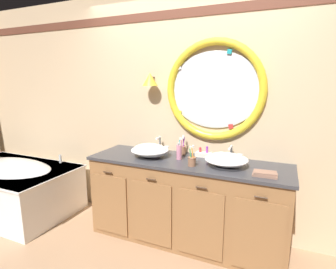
{
  "coord_description": "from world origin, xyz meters",
  "views": [
    {
      "loc": [
        0.92,
        -2.15,
        1.65
      ],
      "look_at": [
        -0.13,
        0.25,
        1.12
      ],
      "focal_mm": 28.44,
      "sensor_mm": 36.0,
      "label": 1
    }
  ],
  "objects_px": {
    "toothbrush_holder_right": "(192,161)",
    "folded_hand_towel": "(265,174)",
    "bathtub": "(11,185)",
    "toothbrush_holder_left": "(182,150)",
    "sink_basin_left": "(150,150)",
    "sink_basin_right": "(226,160)",
    "soap_dispenser": "(179,152)",
    "toiletry_basket": "(204,154)"
  },
  "relations": [
    {
      "from": "toothbrush_holder_right",
      "to": "folded_hand_towel",
      "type": "bearing_deg",
      "value": -0.87
    },
    {
      "from": "bathtub",
      "to": "toothbrush_holder_left",
      "type": "height_order",
      "value": "toothbrush_holder_left"
    },
    {
      "from": "sink_basin_left",
      "to": "toothbrush_holder_left",
      "type": "height_order",
      "value": "toothbrush_holder_left"
    },
    {
      "from": "bathtub",
      "to": "folded_hand_towel",
      "type": "height_order",
      "value": "folded_hand_towel"
    },
    {
      "from": "sink_basin_right",
      "to": "folded_hand_towel",
      "type": "distance_m",
      "value": 0.38
    },
    {
      "from": "sink_basin_right",
      "to": "toothbrush_holder_left",
      "type": "xyz_separation_m",
      "value": [
        -0.51,
        0.21,
        -0.01
      ]
    },
    {
      "from": "sink_basin_left",
      "to": "toothbrush_holder_left",
      "type": "bearing_deg",
      "value": 36.06
    },
    {
      "from": "toothbrush_holder_left",
      "to": "folded_hand_towel",
      "type": "xyz_separation_m",
      "value": [
        0.86,
        -0.33,
        -0.04
      ]
    },
    {
      "from": "sink_basin_right",
      "to": "toothbrush_holder_right",
      "type": "bearing_deg",
      "value": -158.09
    },
    {
      "from": "soap_dispenser",
      "to": "toiletry_basket",
      "type": "distance_m",
      "value": 0.28
    },
    {
      "from": "soap_dispenser",
      "to": "toothbrush_holder_left",
      "type": "bearing_deg",
      "value": 100.09
    },
    {
      "from": "sink_basin_right",
      "to": "soap_dispenser",
      "type": "bearing_deg",
      "value": 175.68
    },
    {
      "from": "toiletry_basket",
      "to": "toothbrush_holder_left",
      "type": "bearing_deg",
      "value": -174.9
    },
    {
      "from": "bathtub",
      "to": "toothbrush_holder_right",
      "type": "relative_size",
      "value": 8.11
    },
    {
      "from": "bathtub",
      "to": "toiletry_basket",
      "type": "distance_m",
      "value": 2.49
    },
    {
      "from": "sink_basin_left",
      "to": "folded_hand_towel",
      "type": "bearing_deg",
      "value": -6.39
    },
    {
      "from": "folded_hand_towel",
      "to": "toiletry_basket",
      "type": "height_order",
      "value": "toiletry_basket"
    },
    {
      "from": "sink_basin_right",
      "to": "toiletry_basket",
      "type": "relative_size",
      "value": 2.48
    },
    {
      "from": "sink_basin_right",
      "to": "folded_hand_towel",
      "type": "height_order",
      "value": "sink_basin_right"
    },
    {
      "from": "sink_basin_right",
      "to": "toothbrush_holder_left",
      "type": "height_order",
      "value": "toothbrush_holder_left"
    },
    {
      "from": "sink_basin_right",
      "to": "toiletry_basket",
      "type": "height_order",
      "value": "sink_basin_right"
    },
    {
      "from": "bathtub",
      "to": "folded_hand_towel",
      "type": "relative_size",
      "value": 8.2
    },
    {
      "from": "sink_basin_left",
      "to": "toiletry_basket",
      "type": "height_order",
      "value": "sink_basin_left"
    },
    {
      "from": "sink_basin_right",
      "to": "toiletry_basket",
      "type": "xyz_separation_m",
      "value": [
        -0.28,
        0.23,
        -0.04
      ]
    },
    {
      "from": "toothbrush_holder_left",
      "to": "sink_basin_left",
      "type": "bearing_deg",
      "value": -143.94
    },
    {
      "from": "bathtub",
      "to": "folded_hand_towel",
      "type": "distance_m",
      "value": 3.07
    },
    {
      "from": "bathtub",
      "to": "soap_dispenser",
      "type": "xyz_separation_m",
      "value": [
        2.18,
        0.3,
        0.6
      ]
    },
    {
      "from": "toothbrush_holder_right",
      "to": "folded_hand_towel",
      "type": "relative_size",
      "value": 1.01
    },
    {
      "from": "sink_basin_left",
      "to": "toothbrush_holder_right",
      "type": "xyz_separation_m",
      "value": [
        0.5,
        -0.12,
        -0.02
      ]
    },
    {
      "from": "soap_dispenser",
      "to": "bathtub",
      "type": "bearing_deg",
      "value": -172.22
    },
    {
      "from": "bathtub",
      "to": "soap_dispenser",
      "type": "relative_size",
      "value": 9.18
    },
    {
      "from": "bathtub",
      "to": "soap_dispenser",
      "type": "distance_m",
      "value": 2.28
    },
    {
      "from": "soap_dispenser",
      "to": "toiletry_basket",
      "type": "height_order",
      "value": "soap_dispenser"
    },
    {
      "from": "toothbrush_holder_right",
      "to": "soap_dispenser",
      "type": "height_order",
      "value": "toothbrush_holder_right"
    },
    {
      "from": "soap_dispenser",
      "to": "toiletry_basket",
      "type": "xyz_separation_m",
      "value": [
        0.2,
        0.19,
        -0.05
      ]
    },
    {
      "from": "sink_basin_right",
      "to": "bathtub",
      "type": "bearing_deg",
      "value": -174.4
    },
    {
      "from": "toothbrush_holder_left",
      "to": "soap_dispenser",
      "type": "distance_m",
      "value": 0.17
    },
    {
      "from": "sink_basin_left",
      "to": "folded_hand_towel",
      "type": "height_order",
      "value": "sink_basin_left"
    },
    {
      "from": "sink_basin_left",
      "to": "sink_basin_right",
      "type": "height_order",
      "value": "sink_basin_left"
    },
    {
      "from": "toothbrush_holder_left",
      "to": "toothbrush_holder_right",
      "type": "xyz_separation_m",
      "value": [
        0.22,
        -0.32,
        -0.01
      ]
    },
    {
      "from": "sink_basin_right",
      "to": "toothbrush_holder_right",
      "type": "relative_size",
      "value": 1.99
    },
    {
      "from": "sink_basin_right",
      "to": "toothbrush_holder_right",
      "type": "height_order",
      "value": "toothbrush_holder_right"
    }
  ]
}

